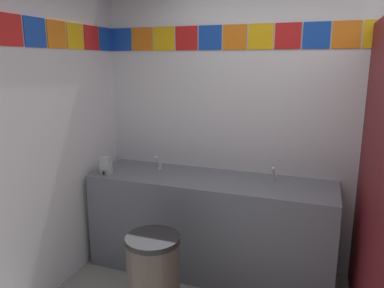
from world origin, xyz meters
TOP-DOWN VIEW (x-y plane):
  - wall_back at (-0.00, 1.50)m, footprint 3.73×0.09m
  - vanity_counter at (-0.77, 1.16)m, footprint 2.09×0.61m
  - faucet_left at (-1.30, 1.24)m, footprint 0.04×0.10m
  - faucet_right at (-0.25, 1.24)m, footprint 0.04×0.10m
  - soap_dispenser at (-1.68, 0.97)m, footprint 0.09×0.09m
  - trash_bin at (-0.96, 0.42)m, footprint 0.39×0.39m

SIDE VIEW (x-z plane):
  - trash_bin at x=-0.96m, z-range 0.00..0.63m
  - vanity_counter at x=-0.77m, z-range 0.01..0.86m
  - faucet_left at x=-1.30m, z-range 0.84..0.98m
  - faucet_right at x=-0.25m, z-range 0.84..0.98m
  - soap_dispenser at x=-1.68m, z-range 0.85..1.01m
  - wall_back at x=0.00m, z-range 0.00..2.71m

